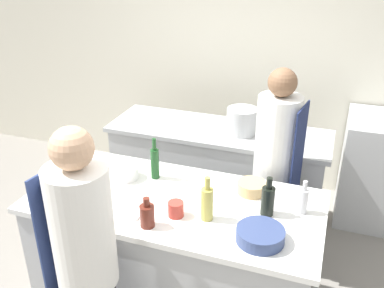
% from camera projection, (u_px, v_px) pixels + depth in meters
% --- Properties ---
extents(wall_back, '(8.00, 0.06, 2.80)m').
position_uv_depth(wall_back, '(249.00, 56.00, 4.44)').
color(wall_back, silver).
rests_on(wall_back, ground_plane).
extents(prep_counter, '(1.94, 0.92, 0.93)m').
position_uv_depth(prep_counter, '(176.00, 255.00, 3.03)').
color(prep_counter, '#B7BABC').
rests_on(prep_counter, ground_plane).
extents(pass_counter, '(2.02, 0.66, 0.93)m').
position_uv_depth(pass_counter, '(217.00, 174.00, 4.09)').
color(pass_counter, '#B7BABC').
rests_on(pass_counter, ground_plane).
extents(oven_range, '(0.75, 0.71, 1.03)m').
position_uv_depth(oven_range, '(382.00, 171.00, 4.05)').
color(oven_range, '#B7BABC').
rests_on(oven_range, ground_plane).
extents(chef_at_prep_near, '(0.37, 0.35, 1.70)m').
position_uv_depth(chef_at_prep_near, '(87.00, 268.00, 2.35)').
color(chef_at_prep_near, black).
rests_on(chef_at_prep_near, ground_plane).
extents(chef_at_stove, '(0.36, 0.34, 1.69)m').
position_uv_depth(chef_at_stove, '(274.00, 174.00, 3.30)').
color(chef_at_stove, black).
rests_on(chef_at_stove, ground_plane).
extents(bottle_olive_oil, '(0.09, 0.09, 0.22)m').
position_uv_depth(bottle_olive_oil, '(74.00, 170.00, 3.01)').
color(bottle_olive_oil, '#2D5175').
rests_on(bottle_olive_oil, prep_counter).
extents(bottle_vinegar, '(0.08, 0.08, 0.29)m').
position_uv_depth(bottle_vinegar, '(207.00, 203.00, 2.59)').
color(bottle_vinegar, '#B2A84C').
rests_on(bottle_vinegar, prep_counter).
extents(bottle_wine, '(0.09, 0.09, 0.20)m').
position_uv_depth(bottle_wine, '(147.00, 215.00, 2.54)').
color(bottle_wine, '#5B2319').
rests_on(bottle_wine, prep_counter).
extents(bottle_cooking_oil, '(0.08, 0.08, 0.26)m').
position_uv_depth(bottle_cooking_oil, '(268.00, 200.00, 2.64)').
color(bottle_cooking_oil, black).
rests_on(bottle_cooking_oil, prep_counter).
extents(bottle_sauce, '(0.06, 0.06, 0.23)m').
position_uv_depth(bottle_sauce, '(303.00, 200.00, 2.66)').
color(bottle_sauce, silver).
rests_on(bottle_sauce, prep_counter).
extents(bottle_water, '(0.06, 0.06, 0.31)m').
position_uv_depth(bottle_water, '(155.00, 162.00, 3.04)').
color(bottle_water, '#19471E').
rests_on(bottle_water, prep_counter).
extents(bowl_mixing_large, '(0.20, 0.20, 0.08)m').
position_uv_depth(bowl_mixing_large, '(252.00, 187.00, 2.90)').
color(bowl_mixing_large, tan).
rests_on(bowl_mixing_large, prep_counter).
extents(bowl_prep_small, '(0.19, 0.19, 0.09)m').
position_uv_depth(bowl_prep_small, '(125.00, 172.00, 3.07)').
color(bowl_prep_small, white).
rests_on(bowl_prep_small, prep_counter).
extents(bowl_ceramic_blue, '(0.28, 0.28, 0.08)m').
position_uv_depth(bowl_ceramic_blue, '(260.00, 235.00, 2.43)').
color(bowl_ceramic_blue, navy).
rests_on(bowl_ceramic_blue, prep_counter).
extents(cup, '(0.10, 0.10, 0.10)m').
position_uv_depth(cup, '(176.00, 209.00, 2.65)').
color(cup, '#B2382D').
rests_on(cup, prep_counter).
extents(cutting_board, '(0.41, 0.21, 0.01)m').
position_uv_depth(cutting_board, '(115.00, 205.00, 2.76)').
color(cutting_board, white).
rests_on(cutting_board, prep_counter).
extents(stockpot, '(0.27, 0.27, 0.23)m').
position_uv_depth(stockpot, '(242.00, 121.00, 3.76)').
color(stockpot, '#B7BABC').
rests_on(stockpot, pass_counter).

